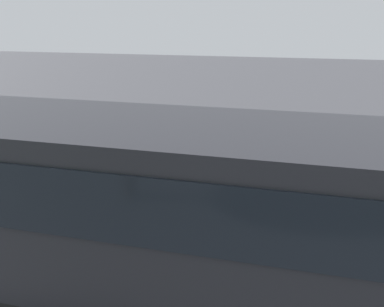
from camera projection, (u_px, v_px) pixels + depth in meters
ground_plane at (210, 184)px, 11.41m from camera, size 80.00×80.00×0.00m
tour_bus at (157, 216)px, 6.24m from camera, size 10.53×2.58×3.25m
spectator_far_left at (275, 190)px, 8.52m from camera, size 0.58×0.36×1.80m
spectator_left at (232, 187)px, 8.66m from camera, size 0.57×0.33×1.81m
spectator_centre at (193, 186)px, 8.85m from camera, size 0.58×0.33×1.71m
spectator_right at (163, 183)px, 8.85m from camera, size 0.57×0.38×1.82m
spectator_far_right at (124, 177)px, 9.17m from camera, size 0.57×0.32×1.81m
parked_motorcycle_silver at (181, 224)px, 8.24m from camera, size 2.05×0.58×0.99m
stunt_motorcycle at (169, 130)px, 13.39m from camera, size 2.04×0.58×1.66m
traffic_cone at (217, 150)px, 13.36m from camera, size 0.34×0.34×0.63m
bay_line_a at (269, 180)px, 11.67m from camera, size 0.11×3.94×0.01m
bay_line_b at (194, 173)px, 12.20m from camera, size 0.11×3.62×0.01m
bay_line_c at (125, 166)px, 12.74m from camera, size 0.11×4.99×0.01m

